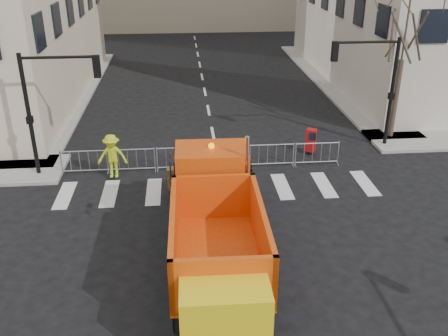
{
  "coord_description": "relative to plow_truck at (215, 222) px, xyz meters",
  "views": [
    {
      "loc": [
        -1.61,
        -12.99,
        9.58
      ],
      "look_at": [
        -0.24,
        2.5,
        2.36
      ],
      "focal_mm": 40.0,
      "sensor_mm": 36.0,
      "label": 1
    }
  ],
  "objects": [
    {
      "name": "ground",
      "position": [
        0.73,
        0.06,
        -1.75
      ],
      "size": [
        120.0,
        120.0,
        0.0
      ],
      "primitive_type": "plane",
      "color": "black",
      "rests_on": "ground"
    },
    {
      "name": "sidewalk_back",
      "position": [
        0.73,
        8.56,
        -1.68
      ],
      "size": [
        64.0,
        5.0,
        0.15
      ],
      "primitive_type": "cube",
      "color": "gray",
      "rests_on": "ground"
    },
    {
      "name": "traffic_light_left",
      "position": [
        -7.27,
        7.56,
        0.95
      ],
      "size": [
        0.18,
        0.18,
        5.4
      ],
      "primitive_type": "cylinder",
      "color": "black",
      "rests_on": "ground"
    },
    {
      "name": "traffic_light_right",
      "position": [
        9.23,
        9.56,
        0.95
      ],
      "size": [
        0.18,
        0.18,
        5.4
      ],
      "primitive_type": "cylinder",
      "color": "black",
      "rests_on": "ground"
    },
    {
      "name": "crowd_barriers",
      "position": [
        -0.02,
        7.66,
        -1.2
      ],
      "size": [
        12.6,
        0.6,
        1.1
      ],
      "primitive_type": null,
      "color": "#9EA0A5",
      "rests_on": "ground"
    },
    {
      "name": "street_tree",
      "position": [
        9.93,
        10.56,
        2.0
      ],
      "size": [
        3.0,
        3.0,
        7.5
      ],
      "primitive_type": null,
      "color": "#382B21",
      "rests_on": "ground"
    },
    {
      "name": "plow_truck",
      "position": [
        0.0,
        0.0,
        0.0
      ],
      "size": [
        3.33,
        10.21,
        3.95
      ],
      "rotation": [
        0.0,
        0.0,
        1.55
      ],
      "color": "black",
      "rests_on": "ground"
    },
    {
      "name": "cop_a",
      "position": [
        0.32,
        6.39,
        -0.9
      ],
      "size": [
        0.7,
        0.53,
        1.71
      ],
      "primitive_type": "imported",
      "rotation": [
        0.0,
        0.0,
        3.35
      ],
      "color": "black",
      "rests_on": "ground"
    },
    {
      "name": "cop_b",
      "position": [
        0.11,
        4.5,
        -0.94
      ],
      "size": [
        0.97,
        0.89,
        1.62
      ],
      "primitive_type": "imported",
      "rotation": [
        0.0,
        0.0,
        2.71
      ],
      "color": "black",
      "rests_on": "ground"
    },
    {
      "name": "cop_c",
      "position": [
        1.52,
        4.57,
        -0.74
      ],
      "size": [
        1.02,
        1.27,
        2.02
      ],
      "primitive_type": "imported",
      "rotation": [
        0.0,
        0.0,
        4.19
      ],
      "color": "black",
      "rests_on": "ground"
    },
    {
      "name": "worker",
      "position": [
        -3.91,
        6.86,
        -0.64
      ],
      "size": [
        1.28,
        0.78,
        1.93
      ],
      "primitive_type": "imported",
      "rotation": [
        0.0,
        0.0,
        -0.05
      ],
      "color": "#C0D719",
      "rests_on": "sidewalk_back"
    },
    {
      "name": "newspaper_box",
      "position": [
        5.25,
        8.93,
        -1.05
      ],
      "size": [
        0.58,
        0.55,
        1.1
      ],
      "primitive_type": "cube",
      "rotation": [
        0.0,
        0.0,
        -0.43
      ],
      "color": "#AF0D10",
      "rests_on": "sidewalk_back"
    }
  ]
}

